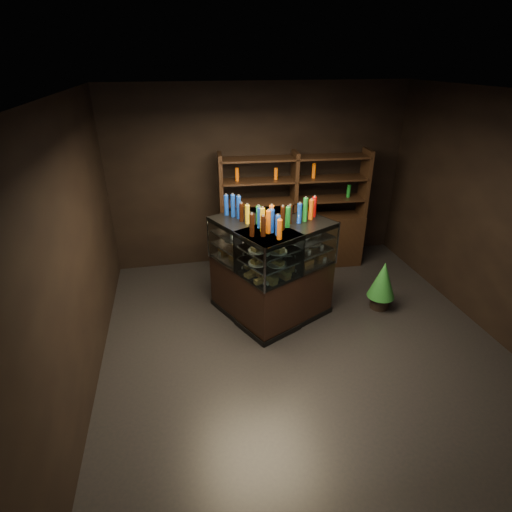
{
  "coord_description": "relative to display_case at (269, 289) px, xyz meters",
  "views": [
    {
      "loc": [
        -1.43,
        -3.98,
        3.32
      ],
      "look_at": [
        -0.51,
        0.45,
        1.06
      ],
      "focal_mm": 28.0,
      "sensor_mm": 36.0,
      "label": 1
    }
  ],
  "objects": [
    {
      "name": "ground",
      "position": [
        0.29,
        -0.58,
        -0.47
      ],
      "size": [
        5.0,
        5.0,
        0.0
      ],
      "primitive_type": "plane",
      "color": "black",
      "rests_on": "ground"
    },
    {
      "name": "room_shell",
      "position": [
        0.29,
        -0.58,
        1.47
      ],
      "size": [
        5.02,
        5.02,
        3.01
      ],
      "color": "black",
      "rests_on": "ground"
    },
    {
      "name": "display_case",
      "position": [
        0.0,
        0.0,
        0.0
      ],
      "size": [
        1.7,
        1.44,
        1.4
      ],
      "rotation": [
        0.0,
        0.0,
        -0.33
      ],
      "color": "black",
      "rests_on": "ground"
    },
    {
      "name": "food_display",
      "position": [
        -0.0,
        -0.0,
        0.61
      ],
      "size": [
        1.33,
        1.15,
        0.43
      ],
      "color": "#BC7E43",
      "rests_on": "display_case"
    },
    {
      "name": "bottles_top",
      "position": [
        0.0,
        0.0,
        1.07
      ],
      "size": [
        1.17,
        1.01,
        0.3
      ],
      "color": "#147223",
      "rests_on": "display_case"
    },
    {
      "name": "potted_conifer",
      "position": [
        1.65,
        -0.09,
        0.01
      ],
      "size": [
        0.39,
        0.39,
        0.84
      ],
      "rotation": [
        0.0,
        0.0,
        -0.39
      ],
      "color": "black",
      "rests_on": "ground"
    },
    {
      "name": "back_shelving",
      "position": [
        0.75,
        1.47,
        0.13
      ],
      "size": [
        2.47,
        0.59,
        2.0
      ],
      "rotation": [
        0.0,
        0.0,
        -0.07
      ],
      "color": "black",
      "rests_on": "ground"
    }
  ]
}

